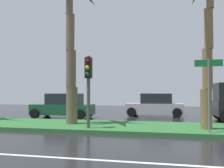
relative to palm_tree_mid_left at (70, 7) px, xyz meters
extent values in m
cube|color=black|center=(6.17, 1.09, -6.36)|extent=(90.00, 42.00, 0.10)
cube|color=white|center=(6.17, -5.91, -6.31)|extent=(81.00, 0.14, 0.01)
cube|color=#2D6B33|center=(6.17, 0.09, -6.24)|extent=(85.50, 4.00, 0.15)
cylinder|color=brown|center=(0.09, 0.10, -5.20)|extent=(0.58, 0.58, 1.92)
cylinder|color=brown|center=(0.05, 0.06, -3.28)|extent=(0.51, 0.51, 1.92)
cylinder|color=brown|center=(0.01, 0.02, -1.36)|extent=(0.44, 0.44, 1.92)
cylinder|color=olive|center=(6.67, -0.42, -5.27)|extent=(0.50, 0.50, 1.79)
cylinder|color=olive|center=(6.74, -0.48, -3.48)|extent=(0.44, 0.44, 1.79)
cylinder|color=olive|center=(6.81, -0.54, -1.69)|extent=(0.38, 0.38, 1.79)
cylinder|color=#4C4C47|center=(1.44, -1.26, -4.51)|extent=(0.16, 0.16, 3.31)
cube|color=black|center=(1.44, -1.26, -3.40)|extent=(0.28, 0.32, 0.96)
sphere|color=maroon|center=(1.44, -1.43, -3.10)|extent=(0.20, 0.20, 0.20)
sphere|color=yellow|center=(1.44, -1.43, -3.40)|extent=(0.20, 0.20, 0.20)
sphere|color=#0F591E|center=(1.44, -1.43, -3.70)|extent=(0.20, 0.20, 0.20)
cylinder|color=slate|center=(6.64, -1.49, -4.66)|extent=(0.08, 0.08, 3.00)
cube|color=#146B2D|center=(6.64, -1.49, -3.34)|extent=(1.10, 0.03, 0.28)
cube|color=#195133|center=(-2.29, 4.29, -5.71)|extent=(4.30, 1.76, 0.72)
cube|color=#1E2328|center=(-2.14, 4.29, -4.97)|extent=(2.30, 1.58, 0.76)
cylinder|color=black|center=(-3.94, 3.39, -5.97)|extent=(0.68, 0.22, 0.68)
cylinder|color=black|center=(-3.94, 5.19, -5.97)|extent=(0.68, 0.22, 0.68)
cylinder|color=black|center=(-0.64, 3.39, -5.97)|extent=(0.68, 0.22, 0.68)
cylinder|color=black|center=(-0.64, 5.19, -5.97)|extent=(0.68, 0.22, 0.68)
cube|color=silver|center=(3.99, 7.18, -5.71)|extent=(4.30, 1.76, 0.72)
cube|color=#1E2328|center=(4.14, 7.18, -4.97)|extent=(2.30, 1.58, 0.76)
cylinder|color=black|center=(2.34, 6.28, -5.97)|extent=(0.68, 0.22, 0.68)
cylinder|color=black|center=(2.34, 8.08, -5.97)|extent=(0.68, 0.22, 0.68)
cylinder|color=black|center=(5.64, 6.28, -5.97)|extent=(0.68, 0.22, 0.68)
cylinder|color=black|center=(5.64, 8.08, -5.97)|extent=(0.68, 0.22, 0.68)
cylinder|color=black|center=(8.32, 5.37, -5.85)|extent=(0.92, 0.30, 0.92)
camera|label=1|loc=(5.04, -12.23, -4.57)|focal=40.10mm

